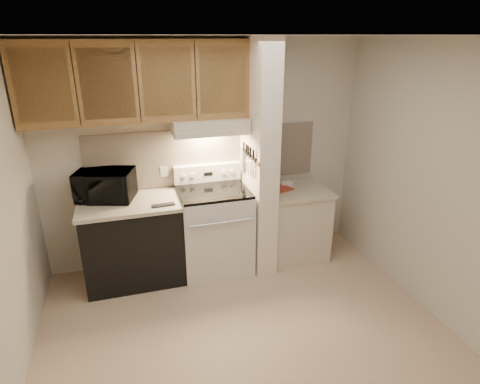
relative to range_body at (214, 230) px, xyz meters
name	(u,v)px	position (x,y,z in m)	size (l,w,h in m)	color
floor	(245,331)	(0.00, -1.16, -0.46)	(3.60, 3.60, 0.00)	tan
ceiling	(246,35)	(0.00, -1.16, 2.04)	(3.60, 3.60, 0.00)	white
wall_back	(206,154)	(0.00, 0.34, 0.79)	(3.60, 0.02, 2.50)	beige
wall_right	(434,182)	(1.80, -1.16, 0.79)	(0.02, 3.00, 2.50)	beige
backsplash	(206,156)	(0.00, 0.33, 0.78)	(2.60, 0.02, 0.63)	#F4DCC1
range_body	(214,230)	(0.00, 0.00, 0.00)	(0.76, 0.65, 0.92)	silver
oven_window	(221,240)	(0.00, -0.32, 0.04)	(0.50, 0.01, 0.30)	black
oven_handle	(222,223)	(0.00, -0.35, 0.26)	(0.02, 0.02, 0.65)	silver
cooktop	(213,191)	(0.00, 0.00, 0.48)	(0.74, 0.64, 0.03)	black
range_backguard	(207,173)	(0.00, 0.28, 0.59)	(0.76, 0.08, 0.20)	silver
range_display	(208,174)	(0.00, 0.24, 0.59)	(0.10, 0.01, 0.04)	black
range_knob_left_outer	(183,176)	(-0.28, 0.24, 0.59)	(0.05, 0.05, 0.02)	silver
range_knob_left_inner	(192,175)	(-0.18, 0.24, 0.59)	(0.05, 0.05, 0.02)	silver
range_knob_right_inner	(224,173)	(0.18, 0.24, 0.59)	(0.05, 0.05, 0.02)	silver
range_knob_right_outer	(232,172)	(0.28, 0.24, 0.59)	(0.05, 0.05, 0.02)	silver
dishwasher_front	(134,243)	(-0.88, 0.01, -0.03)	(1.00, 0.63, 0.87)	black
left_countertop	(130,204)	(-0.88, 0.01, 0.43)	(1.04, 0.67, 0.04)	beige
spoon_rest	(163,205)	(-0.56, -0.19, 0.46)	(0.22, 0.07, 0.02)	black
teal_jar	(97,192)	(-1.20, 0.23, 0.51)	(0.10, 0.10, 0.11)	#256F64
outlet	(164,171)	(-0.48, 0.32, 0.64)	(0.08, 0.01, 0.12)	beige
microwave	(105,185)	(-1.10, 0.15, 0.61)	(0.56, 0.38, 0.31)	black
partition_pillar	(259,159)	(0.51, -0.01, 0.79)	(0.22, 0.70, 2.50)	white
pillar_trim	(249,156)	(0.39, -0.01, 0.84)	(0.01, 0.70, 0.04)	olive
knife_strip	(249,155)	(0.39, -0.06, 0.86)	(0.02, 0.42, 0.04)	black
knife_blade_a	(253,168)	(0.38, -0.21, 0.76)	(0.01, 0.04, 0.16)	silver
knife_handle_a	(253,155)	(0.38, -0.22, 0.91)	(0.02, 0.02, 0.10)	black
knife_blade_b	(251,168)	(0.38, -0.14, 0.75)	(0.01, 0.04, 0.18)	silver
knife_handle_b	(250,152)	(0.38, -0.12, 0.91)	(0.02, 0.02, 0.10)	black
knife_blade_c	(248,166)	(0.38, -0.05, 0.74)	(0.01, 0.04, 0.20)	silver
knife_handle_c	(248,150)	(0.38, -0.04, 0.91)	(0.02, 0.02, 0.10)	black
knife_blade_d	(246,162)	(0.38, 0.02, 0.76)	(0.01, 0.04, 0.16)	silver
knife_handle_d	(246,149)	(0.38, 0.01, 0.91)	(0.02, 0.02, 0.10)	black
knife_blade_e	(244,161)	(0.38, 0.11, 0.75)	(0.01, 0.04, 0.18)	silver
knife_handle_e	(244,147)	(0.38, 0.11, 0.91)	(0.02, 0.02, 0.10)	black
oven_mitt	(242,161)	(0.38, 0.17, 0.73)	(0.03, 0.10, 0.23)	gray
right_cab_base	(294,224)	(0.97, -0.01, -0.06)	(0.70, 0.60, 0.81)	beige
right_countertop	(296,191)	(0.97, -0.01, 0.37)	(0.74, 0.64, 0.04)	beige
red_folder	(278,187)	(0.79, 0.09, 0.40)	(0.23, 0.31, 0.01)	#A23928
white_box	(286,183)	(0.92, 0.17, 0.41)	(0.14, 0.09, 0.04)	white
range_hood	(209,125)	(0.00, 0.12, 1.17)	(0.78, 0.44, 0.15)	beige
hood_lip	(214,134)	(0.00, -0.08, 1.12)	(0.78, 0.04, 0.06)	beige
upper_cabinets	(137,81)	(-0.69, 0.17, 1.62)	(2.18, 0.33, 0.77)	olive
cab_door_a	(42,86)	(-1.51, 0.01, 1.62)	(0.46, 0.01, 0.63)	olive
cab_gap_a	(75,85)	(-1.23, 0.01, 1.62)	(0.01, 0.01, 0.73)	black
cab_door_b	(107,84)	(-0.96, 0.01, 1.62)	(0.46, 0.01, 0.63)	olive
cab_gap_b	(138,83)	(-0.69, 0.01, 1.62)	(0.01, 0.01, 0.73)	black
cab_door_c	(167,82)	(-0.42, 0.01, 1.62)	(0.46, 0.01, 0.63)	olive
cab_gap_c	(196,81)	(-0.14, 0.01, 1.62)	(0.01, 0.01, 0.73)	black
cab_door_d	(223,80)	(0.13, 0.01, 1.62)	(0.46, 0.01, 0.63)	olive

